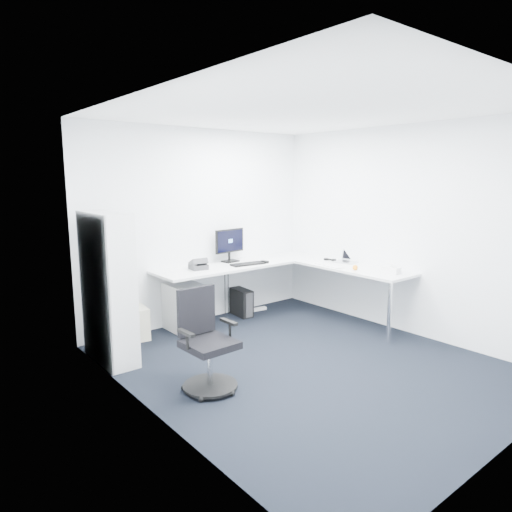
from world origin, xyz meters
TOP-DOWN VIEW (x-y plane):
  - ground at (0.00, 0.00)m, footprint 4.20×4.20m
  - ceiling at (0.00, 0.00)m, footprint 4.20×4.20m
  - wall_back at (0.00, 2.10)m, footprint 3.60×0.02m
  - wall_left at (-1.80, 0.00)m, footprint 0.02×4.20m
  - wall_right at (1.80, 0.00)m, footprint 0.02×4.20m
  - l_desk at (0.55, 1.40)m, footprint 2.80×1.57m
  - drawer_pedestal at (-0.45, 1.87)m, footprint 0.41×0.51m
  - bookshelf at (-1.62, 1.45)m, footprint 0.32×0.84m
  - task_chair at (-1.17, 0.13)m, footprint 0.57×0.57m
  - black_pc_tower at (0.54, 1.87)m, footprint 0.22×0.42m
  - beige_pc_tower at (-1.07, 1.95)m, footprint 0.26×0.45m
  - power_strip at (0.83, 1.90)m, footprint 0.38×0.11m
  - monitor at (0.39, 1.94)m, footprint 0.53×0.22m
  - black_keyboard at (0.44, 1.60)m, footprint 0.50×0.23m
  - mouse at (0.72, 1.55)m, footprint 0.08×0.11m
  - desk_phone at (-0.26, 1.77)m, footprint 0.24×0.24m
  - laptop at (1.64, 0.83)m, footprint 0.37×0.36m
  - white_keyboard at (1.27, 0.82)m, footprint 0.18×0.48m
  - headphones at (1.60, 1.09)m, footprint 0.16×0.20m
  - orange_fruit at (1.32, 0.40)m, footprint 0.07×0.07m
  - tissue_box at (1.52, -0.00)m, footprint 0.14×0.25m

SIDE VIEW (x-z plane):
  - ground at x=0.00m, z-range 0.00..0.00m
  - power_strip at x=0.83m, z-range 0.00..0.04m
  - black_pc_tower at x=0.54m, z-range 0.00..0.40m
  - beige_pc_tower at x=-1.07m, z-range 0.00..0.41m
  - drawer_pedestal at x=-0.45m, z-range 0.00..0.63m
  - l_desk at x=0.55m, z-range 0.00..0.82m
  - task_chair at x=-1.17m, z-range 0.00..0.98m
  - white_keyboard at x=1.27m, z-range 0.82..0.83m
  - black_keyboard at x=0.44m, z-range 0.82..0.84m
  - mouse at x=0.72m, z-range 0.82..0.85m
  - bookshelf at x=-1.62m, z-range 0.00..1.67m
  - headphones at x=1.60m, z-range 0.82..0.86m
  - orange_fruit at x=1.32m, z-range 0.82..0.89m
  - tissue_box at x=1.52m, z-range 0.82..0.90m
  - desk_phone at x=-0.26m, z-range 0.82..0.97m
  - laptop at x=1.64m, z-range 0.82..1.04m
  - monitor at x=0.39m, z-range 0.82..1.31m
  - wall_back at x=0.00m, z-range 0.00..2.70m
  - wall_left at x=-1.80m, z-range 0.00..2.70m
  - wall_right at x=1.80m, z-range 0.00..2.70m
  - ceiling at x=0.00m, z-range 2.70..2.70m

